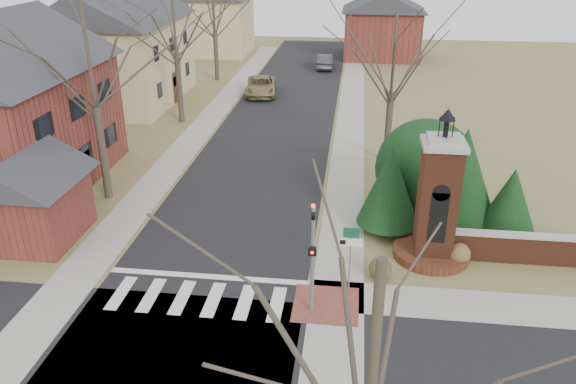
# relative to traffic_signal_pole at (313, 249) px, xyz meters

# --- Properties ---
(ground) EXTENTS (120.00, 120.00, 0.00)m
(ground) POSITION_rel_traffic_signal_pole_xyz_m (-4.30, -0.57, -2.59)
(ground) COLOR olive
(ground) RESTS_ON ground
(main_street) EXTENTS (8.00, 70.00, 0.01)m
(main_street) POSITION_rel_traffic_signal_pole_xyz_m (-4.30, 21.43, -2.58)
(main_street) COLOR black
(main_street) RESTS_ON ground
(cross_street) EXTENTS (120.00, 8.00, 0.01)m
(cross_street) POSITION_rel_traffic_signal_pole_xyz_m (-4.30, -3.57, -2.58)
(cross_street) COLOR black
(cross_street) RESTS_ON ground
(crosswalk_zone) EXTENTS (8.00, 2.20, 0.02)m
(crosswalk_zone) POSITION_rel_traffic_signal_pole_xyz_m (-4.30, 0.23, -2.58)
(crosswalk_zone) COLOR silver
(crosswalk_zone) RESTS_ON ground
(stop_bar) EXTENTS (8.00, 0.35, 0.02)m
(stop_bar) POSITION_rel_traffic_signal_pole_xyz_m (-4.30, 1.73, -2.58)
(stop_bar) COLOR silver
(stop_bar) RESTS_ON ground
(sidewalk_right_main) EXTENTS (2.00, 60.00, 0.02)m
(sidewalk_right_main) POSITION_rel_traffic_signal_pole_xyz_m (0.90, 21.43, -2.58)
(sidewalk_right_main) COLOR gray
(sidewalk_right_main) RESTS_ON ground
(sidewalk_left) EXTENTS (2.00, 60.00, 0.02)m
(sidewalk_left) POSITION_rel_traffic_signal_pole_xyz_m (-9.50, 21.43, -2.58)
(sidewalk_left) COLOR gray
(sidewalk_left) RESTS_ON ground
(curb_apron) EXTENTS (2.40, 2.40, 0.02)m
(curb_apron) POSITION_rel_traffic_signal_pole_xyz_m (0.50, 0.43, -2.57)
(curb_apron) COLOR brown
(curb_apron) RESTS_ON ground
(traffic_signal_pole) EXTENTS (0.28, 0.41, 4.50)m
(traffic_signal_pole) POSITION_rel_traffic_signal_pole_xyz_m (0.00, 0.00, 0.00)
(traffic_signal_pole) COLOR slate
(traffic_signal_pole) RESTS_ON ground
(sign_post) EXTENTS (0.90, 0.07, 2.75)m
(sign_post) POSITION_rel_traffic_signal_pole_xyz_m (1.29, 1.41, -0.64)
(sign_post) COLOR slate
(sign_post) RESTS_ON ground
(brick_gate_monument) EXTENTS (3.20, 3.20, 6.47)m
(brick_gate_monument) POSITION_rel_traffic_signal_pole_xyz_m (4.70, 4.42, -0.42)
(brick_gate_monument) COLOR brown
(brick_gate_monument) RESTS_ON ground
(brick_garden_wall) EXTENTS (7.50, 0.50, 1.30)m
(brick_garden_wall) POSITION_rel_traffic_signal_pole_xyz_m (9.20, 4.43, -1.93)
(brick_garden_wall) COLOR brown
(brick_garden_wall) RESTS_ON ground
(house_stucco_left) EXTENTS (9.80, 12.80, 9.28)m
(house_stucco_left) POSITION_rel_traffic_signal_pole_xyz_m (-17.80, 26.42, 2.01)
(house_stucco_left) COLOR #D0C18A
(house_stucco_left) RESTS_ON ground
(garage_left) EXTENTS (4.80, 4.80, 4.29)m
(garage_left) POSITION_rel_traffic_signal_pole_xyz_m (-12.82, 3.92, -0.35)
(garage_left) COLOR maroon
(garage_left) RESTS_ON ground
(house_distant_left) EXTENTS (10.80, 8.80, 8.53)m
(house_distant_left) POSITION_rel_traffic_signal_pole_xyz_m (-16.31, 47.42, 1.66)
(house_distant_left) COLOR #D0C18A
(house_distant_left) RESTS_ON ground
(house_distant_right) EXTENTS (8.80, 8.80, 7.30)m
(house_distant_right) POSITION_rel_traffic_signal_pole_xyz_m (3.69, 47.42, 1.06)
(house_distant_right) COLOR maroon
(house_distant_right) RESTS_ON ground
(evergreen_near) EXTENTS (2.80, 2.80, 4.10)m
(evergreen_near) POSITION_rel_traffic_signal_pole_xyz_m (2.90, 6.43, -0.29)
(evergreen_near) COLOR #473D33
(evergreen_near) RESTS_ON ground
(evergreen_mid) EXTENTS (3.40, 3.40, 4.70)m
(evergreen_mid) POSITION_rel_traffic_signal_pole_xyz_m (6.20, 7.63, 0.01)
(evergreen_mid) COLOR #473D33
(evergreen_mid) RESTS_ON ground
(evergreen_far) EXTENTS (2.40, 2.40, 3.30)m
(evergreen_far) POSITION_rel_traffic_signal_pole_xyz_m (8.20, 6.63, -0.69)
(evergreen_far) COLOR #473D33
(evergreen_far) RESTS_ON ground
(evergreen_mass) EXTENTS (4.80, 4.80, 4.80)m
(evergreen_mass) POSITION_rel_traffic_signal_pole_xyz_m (4.70, 8.93, -0.19)
(evergreen_mass) COLOR black
(evergreen_mass) RESTS_ON ground
(bare_tree_0) EXTENTS (8.05, 8.05, 11.15)m
(bare_tree_0) POSITION_rel_traffic_signal_pole_xyz_m (-11.30, 8.43, 5.11)
(bare_tree_0) COLOR #473D33
(bare_tree_0) RESTS_ON ground
(bare_tree_1) EXTENTS (8.40, 8.40, 11.64)m
(bare_tree_1) POSITION_rel_traffic_signal_pole_xyz_m (-11.30, 21.43, 5.44)
(bare_tree_1) COLOR #473D33
(bare_tree_1) RESTS_ON ground
(bare_tree_2) EXTENTS (7.35, 7.35, 10.19)m
(bare_tree_2) POSITION_rel_traffic_signal_pole_xyz_m (-11.80, 34.43, 4.44)
(bare_tree_2) COLOR #473D33
(bare_tree_2) RESTS_ON ground
(bare_tree_3) EXTENTS (7.00, 7.00, 9.70)m
(bare_tree_3) POSITION_rel_traffic_signal_pole_xyz_m (3.20, 15.43, 4.10)
(bare_tree_3) COLOR #473D33
(bare_tree_3) RESTS_ON ground
(bare_tree_4) EXTENTS (6.65, 6.65, 9.21)m
(bare_tree_4) POSITION_rel_traffic_signal_pole_xyz_m (1.70, -9.57, 3.77)
(bare_tree_4) COLOR #473D33
(bare_tree_4) RESTS_ON ground
(pickup_truck) EXTENTS (3.11, 5.61, 1.49)m
(pickup_truck) POSITION_rel_traffic_signal_pole_xyz_m (-6.81, 29.61, -1.84)
(pickup_truck) COLOR olive
(pickup_truck) RESTS_ON ground
(distant_car) EXTENTS (1.71, 4.42, 1.44)m
(distant_car) POSITION_rel_traffic_signal_pole_xyz_m (-2.10, 40.50, -1.87)
(distant_car) COLOR #393D42
(distant_car) RESTS_ON ground
(dry_shrub_left) EXTENTS (0.91, 0.91, 0.91)m
(dry_shrub_left) POSITION_rel_traffic_signal_pole_xyz_m (2.50, 2.43, -2.13)
(dry_shrub_left) COLOR brown
(dry_shrub_left) RESTS_ON ground
(dry_shrub_right) EXTENTS (0.94, 0.94, 0.94)m
(dry_shrub_right) POSITION_rel_traffic_signal_pole_xyz_m (5.75, 3.94, -2.12)
(dry_shrub_right) COLOR brown
(dry_shrub_right) RESTS_ON ground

